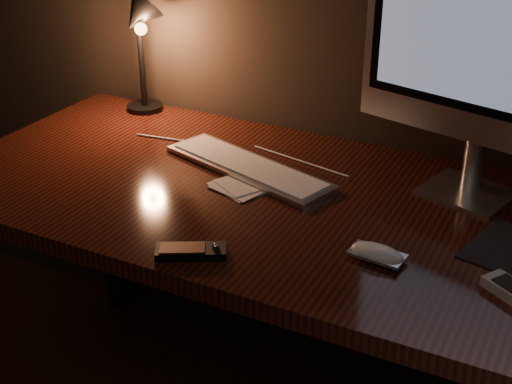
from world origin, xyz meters
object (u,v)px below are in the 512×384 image
at_px(desk, 292,232).
at_px(mouse, 377,255).
at_px(desk_lamp, 140,33).
at_px(monitor, 489,39).
at_px(keyboard, 248,167).
at_px(media_remote, 191,251).

height_order(desk, mouse, mouse).
bearing_deg(desk_lamp, monitor, -5.79).
xyz_separation_m(keyboard, desk_lamp, (-0.44, 0.20, 0.23)).
distance_m(desk, media_remote, 0.40).
xyz_separation_m(desk, monitor, (0.36, 0.12, 0.48)).
relative_size(monitor, media_remote, 4.17).
relative_size(keyboard, media_remote, 3.20).
relative_size(desk, desk_lamp, 4.61).
bearing_deg(monitor, desk_lamp, -170.78).
bearing_deg(desk, desk_lamp, 158.83).
distance_m(media_remote, desk_lamp, 0.81).
height_order(media_remote, desk_lamp, desk_lamp).
distance_m(keyboard, desk_lamp, 0.53).
relative_size(monitor, keyboard, 1.30).
bearing_deg(keyboard, desk, 9.25).
distance_m(monitor, keyboard, 0.61).
distance_m(desk, monitor, 0.61).
bearing_deg(desk, monitor, 18.35).
relative_size(desk, media_remote, 11.28).
xyz_separation_m(monitor, desk_lamp, (-0.93, 0.10, -0.12)).
distance_m(keyboard, media_remote, 0.40).
xyz_separation_m(media_remote, desk_lamp, (-0.52, 0.59, 0.23)).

